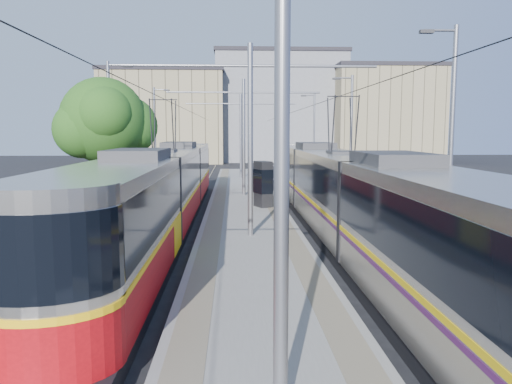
{
  "coord_description": "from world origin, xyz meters",
  "views": [
    {
      "loc": [
        -0.61,
        -10.32,
        4.13
      ],
      "look_at": [
        0.33,
        10.71,
        1.6
      ],
      "focal_mm": 35.0,
      "sensor_mm": 36.0,
      "label": 1
    }
  ],
  "objects": [
    {
      "name": "shelter",
      "position": [
        0.89,
        15.15,
        1.53
      ],
      "size": [
        1.01,
        1.23,
        2.35
      ],
      "rotation": [
        0.0,
        0.0,
        0.38
      ],
      "color": "black",
      "rests_on": "platform"
    },
    {
      "name": "tree",
      "position": [
        -6.83,
        15.32,
        4.63
      ],
      "size": [
        4.71,
        4.36,
        6.85
      ],
      "color": "#382314",
      "rests_on": "ground"
    },
    {
      "name": "building_right",
      "position": [
        20.0,
        58.0,
        6.52
      ],
      "size": [
        14.28,
        10.2,
        13.02
      ],
      "color": "#9B8C69",
      "rests_on": "ground"
    },
    {
      "name": "tram_left",
      "position": [
        -3.6,
        11.27,
        1.71
      ],
      "size": [
        2.43,
        29.48,
        5.5
      ],
      "color": "black",
      "rests_on": "ground"
    },
    {
      "name": "rails",
      "position": [
        0.0,
        17.0,
        0.02
      ],
      "size": [
        8.71,
        70.0,
        0.03
      ],
      "color": "gray",
      "rests_on": "ground"
    },
    {
      "name": "building_centre",
      "position": [
        6.0,
        64.0,
        7.7
      ],
      "size": [
        18.36,
        14.28,
        15.37
      ],
      "color": "gray",
      "rests_on": "ground"
    },
    {
      "name": "building_left",
      "position": [
        -10.0,
        60.0,
        6.24
      ],
      "size": [
        16.32,
        12.24,
        12.46
      ],
      "color": "#9B8C69",
      "rests_on": "ground"
    },
    {
      "name": "ground",
      "position": [
        0.0,
        0.0,
        0.0
      ],
      "size": [
        160.0,
        160.0,
        0.0
      ],
      "primitive_type": "plane",
      "color": "black",
      "rests_on": "ground"
    },
    {
      "name": "street_lamps",
      "position": [
        -0.0,
        21.0,
        4.18
      ],
      "size": [
        15.18,
        38.22,
        8.0
      ],
      "color": "gray",
      "rests_on": "ground"
    },
    {
      "name": "catenary",
      "position": [
        0.0,
        14.15,
        4.52
      ],
      "size": [
        9.2,
        70.0,
        7.0
      ],
      "color": "gray",
      "rests_on": "platform"
    },
    {
      "name": "tactile_strip_left",
      "position": [
        -1.45,
        17.0,
        0.3
      ],
      "size": [
        0.7,
        50.0,
        0.01
      ],
      "primitive_type": "cube",
      "color": "gray",
      "rests_on": "platform"
    },
    {
      "name": "tactile_strip_right",
      "position": [
        1.45,
        17.0,
        0.3
      ],
      "size": [
        0.7,
        50.0,
        0.01
      ],
      "primitive_type": "cube",
      "color": "gray",
      "rests_on": "platform"
    },
    {
      "name": "tram_right",
      "position": [
        3.6,
        8.98,
        1.86
      ],
      "size": [
        2.43,
        31.81,
        5.5
      ],
      "color": "black",
      "rests_on": "ground"
    },
    {
      "name": "platform",
      "position": [
        0.0,
        17.0,
        0.15
      ],
      "size": [
        4.0,
        50.0,
        0.3
      ],
      "primitive_type": "cube",
      "color": "gray",
      "rests_on": "ground"
    }
  ]
}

